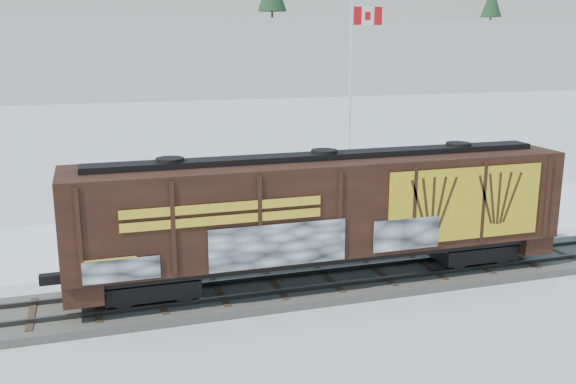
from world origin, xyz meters
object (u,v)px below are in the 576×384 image
object	(u,v)px
car_white	(413,205)
car_silver	(292,214)
hopper_railcar	(324,209)
car_dark	(478,202)
flagpole	(351,125)

from	to	relation	value
car_white	car_silver	bearing A→B (deg)	81.86
hopper_railcar	car_silver	world-z (taller)	hopper_railcar
car_dark	car_white	bearing A→B (deg)	63.70
flagpole	car_white	world-z (taller)	flagpole
car_silver	car_dark	world-z (taller)	car_silver
flagpole	car_dark	bearing A→B (deg)	-61.02
car_silver	car_white	xyz separation A→B (m)	(6.27, -0.06, -0.04)
flagpole	car_white	distance (m)	7.45
car_silver	car_dark	distance (m)	9.73
hopper_railcar	flagpole	bearing A→B (deg)	63.47
car_silver	car_dark	size ratio (longest dim) A/B	0.90
hopper_railcar	car_white	bearing A→B (deg)	43.85
flagpole	car_silver	world-z (taller)	flagpole
car_silver	car_white	world-z (taller)	car_silver
hopper_railcar	car_dark	world-z (taller)	hopper_railcar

